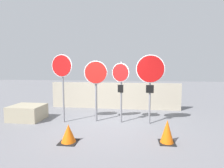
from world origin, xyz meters
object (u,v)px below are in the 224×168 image
Objects in this scene: stop_sign_2 at (121,79)px; stop_sign_3 at (150,74)px; stop_sign_1 at (96,79)px; traffic_cone_1 at (167,132)px; stop_sign_0 at (62,71)px; traffic_cone_0 at (68,134)px; storage_crate at (28,112)px.

stop_sign_2 is 1.02m from stop_sign_3.
stop_sign_3 reaches higher than stop_sign_1.
stop_sign_0 is at bearing 158.93° from traffic_cone_1.
stop_sign_1 is at bearing 79.98° from traffic_cone_0.
traffic_cone_0 is at bearing -37.12° from storage_crate.
stop_sign_3 is 3.22m from traffic_cone_0.
stop_sign_1 is 1.01× the size of stop_sign_2.
traffic_cone_0 is at bearing -53.75° from stop_sign_0.
stop_sign_3 is at bearing 0.95° from storage_crate.
storage_crate is (-2.60, -0.12, -1.28)m from stop_sign_1.
traffic_cone_1 reaches higher than traffic_cone_0.
stop_sign_3 is at bearing 39.10° from traffic_cone_0.
stop_sign_2 is 1.87× the size of storage_crate.
traffic_cone_0 is (-1.21, -1.82, -1.30)m from stop_sign_2.
stop_sign_1 is at bearing 21.25° from stop_sign_0.
stop_sign_2 is 2.37m from traffic_cone_1.
stop_sign_1 is at bearing -158.21° from stop_sign_2.
storage_crate reaches higher than traffic_cone_0.
stop_sign_1 reaches higher than storage_crate.
storage_crate is (-4.81, 1.42, -0.03)m from traffic_cone_1.
stop_sign_1 is at bearing 145.16° from traffic_cone_1.
storage_crate is (-2.27, 1.72, 0.04)m from traffic_cone_0.
storage_crate is at bearing -176.05° from stop_sign_0.
storage_crate is at bearing 142.88° from traffic_cone_0.
storage_crate is at bearing 163.53° from traffic_cone_1.
stop_sign_0 reaches higher than traffic_cone_0.
stop_sign_3 is 4.95× the size of traffic_cone_0.
stop_sign_2 is 3.71m from storage_crate.
traffic_cone_0 is at bearing -135.46° from stop_sign_3.
traffic_cone_1 reaches higher than storage_crate.
stop_sign_3 is (1.00, -0.02, 0.19)m from stop_sign_2.
stop_sign_2 is 3.53× the size of traffic_cone_1.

